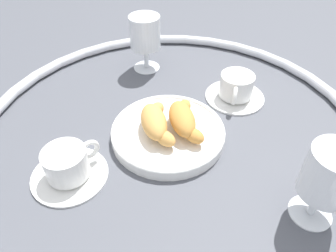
# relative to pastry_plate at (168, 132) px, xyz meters

# --- Properties ---
(ground_plane) EXTENTS (2.20, 2.20, 0.00)m
(ground_plane) POSITION_rel_pastry_plate_xyz_m (-0.02, 0.01, -0.01)
(ground_plane) COLOR #4C4F56
(table_chrome_rim) EXTENTS (0.79, 0.79, 0.02)m
(table_chrome_rim) POSITION_rel_pastry_plate_xyz_m (-0.02, 0.01, -0.00)
(table_chrome_rim) COLOR silver
(table_chrome_rim) RESTS_ON ground_plane
(pastry_plate) EXTENTS (0.23, 0.23, 0.02)m
(pastry_plate) POSITION_rel_pastry_plate_xyz_m (0.00, 0.00, 0.00)
(pastry_plate) COLOR white
(pastry_plate) RESTS_ON ground_plane
(croissant_large) EXTENTS (0.13, 0.09, 0.04)m
(croissant_large) POSITION_rel_pastry_plate_xyz_m (0.01, -0.02, 0.03)
(croissant_large) COLOR #D6994C
(croissant_large) RESTS_ON pastry_plate
(croissant_small) EXTENTS (0.13, 0.09, 0.04)m
(croissant_small) POSITION_rel_pastry_plate_xyz_m (-0.01, 0.03, 0.03)
(croissant_small) COLOR #CC893D
(croissant_small) RESTS_ON pastry_plate
(coffee_cup_near) EXTENTS (0.14, 0.14, 0.06)m
(coffee_cup_near) POSITION_rel_pastry_plate_xyz_m (-0.15, 0.14, 0.01)
(coffee_cup_near) COLOR white
(coffee_cup_near) RESTS_ON ground_plane
(coffee_cup_far) EXTENTS (0.14, 0.14, 0.06)m
(coffee_cup_far) POSITION_rel_pastry_plate_xyz_m (0.12, -0.16, 0.01)
(coffee_cup_far) COLOR white
(coffee_cup_far) RESTS_ON ground_plane
(juice_glass_left) EXTENTS (0.08, 0.08, 0.14)m
(juice_glass_left) POSITION_rel_pastry_plate_xyz_m (0.15, 0.25, 0.08)
(juice_glass_left) COLOR white
(juice_glass_left) RESTS_ON ground_plane
(juice_glass_right) EXTENTS (0.08, 0.08, 0.14)m
(juice_glass_right) POSITION_rel_pastry_plate_xyz_m (-0.26, -0.08, 0.08)
(juice_glass_right) COLOR white
(juice_glass_right) RESTS_ON ground_plane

